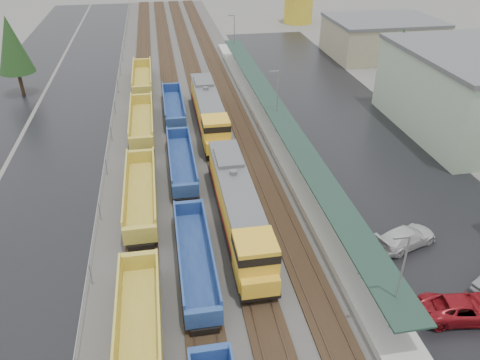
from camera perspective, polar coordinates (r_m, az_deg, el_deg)
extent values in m
cube|color=#302D2B|center=(63.41, -6.26, 8.52)|extent=(20.00, 160.00, 0.08)
cube|color=black|center=(63.34, -11.73, 8.13)|extent=(2.60, 160.00, 0.15)
cube|color=#473326|center=(63.33, -12.40, 8.16)|extent=(0.08, 160.00, 0.07)
cube|color=#473326|center=(63.27, -11.09, 8.29)|extent=(0.08, 160.00, 0.07)
cube|color=black|center=(63.30, -8.09, 8.46)|extent=(2.60, 160.00, 0.15)
cube|color=#473326|center=(63.24, -8.75, 8.50)|extent=(0.08, 160.00, 0.07)
cube|color=#473326|center=(63.28, -7.44, 8.61)|extent=(0.08, 160.00, 0.07)
cube|color=black|center=(63.51, -4.45, 8.75)|extent=(2.60, 160.00, 0.15)
cube|color=#473326|center=(63.41, -5.11, 8.80)|extent=(0.08, 160.00, 0.07)
cube|color=#473326|center=(63.53, -3.80, 8.90)|extent=(0.08, 160.00, 0.07)
cube|color=black|center=(63.97, -0.84, 9.01)|extent=(2.60, 160.00, 0.15)
cube|color=#473326|center=(63.83, -1.49, 9.06)|extent=(0.08, 160.00, 0.07)
cube|color=#473326|center=(64.04, -0.20, 9.14)|extent=(0.08, 160.00, 0.07)
cube|color=black|center=(64.40, -19.77, 7.17)|extent=(10.00, 160.00, 0.02)
cube|color=black|center=(58.63, 13.49, 5.89)|extent=(16.00, 100.00, 0.02)
cube|color=#9E9B93|center=(55.56, 4.40, 5.65)|extent=(3.00, 80.00, 0.70)
cylinder|color=gray|center=(34.74, 14.49, -9.57)|extent=(0.16, 0.16, 2.40)
cylinder|color=gray|center=(46.29, 7.42, 2.19)|extent=(0.16, 0.16, 2.40)
cylinder|color=gray|center=(59.40, 3.30, 9.02)|extent=(0.16, 0.16, 2.40)
cylinder|color=gray|center=(73.24, 0.63, 13.31)|extent=(0.16, 0.16, 2.40)
cylinder|color=gray|center=(87.47, -1.23, 16.20)|extent=(0.16, 0.16, 2.40)
cube|color=#1B3128|center=(54.42, 4.52, 8.36)|extent=(2.60, 65.00, 0.15)
cylinder|color=gray|center=(30.12, 18.71, -12.43)|extent=(0.12, 0.12, 8.00)
cube|color=gray|center=(27.48, 19.12, -6.64)|extent=(1.00, 0.15, 0.12)
cylinder|color=gray|center=(54.12, 4.56, 9.15)|extent=(0.12, 0.12, 8.00)
cube|color=gray|center=(52.70, 4.19, 13.07)|extent=(1.00, 0.15, 0.12)
cylinder|color=gray|center=(82.16, -0.69, 16.76)|extent=(0.12, 0.12, 8.00)
cube|color=gray|center=(81.23, -1.07, 19.42)|extent=(1.00, 0.15, 0.12)
cylinder|color=gray|center=(35.64, -17.73, -10.87)|extent=(0.08, 0.08, 2.00)
cylinder|color=gray|center=(41.97, -16.71, -3.68)|extent=(0.08, 0.08, 2.00)
cylinder|color=gray|center=(48.79, -15.98, 1.56)|extent=(0.08, 0.08, 2.00)
cylinder|color=gray|center=(55.93, -15.43, 5.49)|extent=(0.08, 0.08, 2.00)
cylinder|color=gray|center=(63.27, -15.00, 8.52)|extent=(0.08, 0.08, 2.00)
cylinder|color=gray|center=(70.75, -14.66, 10.92)|extent=(0.08, 0.08, 2.00)
cylinder|color=gray|center=(78.34, -14.38, 12.85)|extent=(0.08, 0.08, 2.00)
cylinder|color=gray|center=(86.00, -14.14, 14.44)|extent=(0.08, 0.08, 2.00)
cylinder|color=gray|center=(93.72, -13.94, 15.77)|extent=(0.08, 0.08, 2.00)
cylinder|color=gray|center=(101.48, -13.77, 16.90)|extent=(0.08, 0.08, 2.00)
cylinder|color=gray|center=(109.28, -13.62, 17.86)|extent=(0.08, 0.08, 2.00)
cylinder|color=gray|center=(117.10, -13.49, 18.70)|extent=(0.08, 0.08, 2.00)
cylinder|color=gray|center=(124.95, -13.38, 19.43)|extent=(0.08, 0.08, 2.00)
cylinder|color=gray|center=(132.81, -13.28, 20.08)|extent=(0.08, 0.08, 2.00)
cube|color=gray|center=(62.92, -15.12, 9.36)|extent=(0.05, 160.00, 0.05)
cube|color=gray|center=(90.42, 16.84, 16.17)|extent=(18.00, 14.00, 6.00)
cube|color=#59595B|center=(89.73, 17.16, 18.16)|extent=(18.36, 14.28, 0.50)
cylinder|color=#332316|center=(74.80, -25.13, 10.61)|extent=(0.50, 0.50, 3.30)
cone|color=black|center=(73.36, -26.09, 14.61)|extent=(4.84, 4.84, 7.70)
cylinder|color=#332316|center=(68.53, 18.22, 10.18)|extent=(0.50, 0.50, 3.00)
cone|color=black|center=(67.06, 18.92, 14.17)|extent=(4.40, 4.40, 7.00)
cube|color=black|center=(39.63, -0.32, -4.74)|extent=(2.83, 18.89, 0.38)
cube|color=orange|center=(39.50, -0.56, -2.06)|extent=(2.64, 15.11, 2.83)
cube|color=orange|center=(32.81, 1.86, -9.55)|extent=(2.83, 3.02, 3.21)
cube|color=black|center=(32.20, 1.89, -8.26)|extent=(2.88, 3.07, 0.66)
cube|color=orange|center=(32.20, 2.46, -12.75)|extent=(2.64, 0.94, 1.32)
cube|color=#59595B|center=(38.70, -0.57, -0.18)|extent=(2.69, 15.11, 0.33)
cube|color=maroon|center=(39.96, -2.45, -3.61)|extent=(0.04, 15.11, 0.33)
cube|color=maroon|center=(40.32, 1.33, -3.24)|extent=(0.04, 15.11, 0.33)
cube|color=black|center=(39.85, -0.32, -5.19)|extent=(2.08, 5.67, 0.57)
cube|color=black|center=(34.73, 1.55, -11.37)|extent=(2.27, 3.78, 0.47)
cube|color=black|center=(45.25, -1.73, -0.25)|extent=(2.27, 3.78, 0.47)
cylinder|color=#59595B|center=(39.36, -0.80, 0.87)|extent=(0.66, 0.66, 0.47)
cube|color=#59595B|center=(41.84, -1.43, 2.72)|extent=(2.27, 3.78, 0.47)
cube|color=black|center=(57.86, -3.85, 7.23)|extent=(2.83, 18.89, 0.38)
cube|color=orange|center=(58.12, -4.02, 9.05)|extent=(2.64, 15.11, 2.83)
cube|color=orange|center=(50.44, -2.95, 5.83)|extent=(2.83, 3.02, 3.21)
cube|color=black|center=(50.05, -2.98, 6.81)|extent=(2.88, 3.07, 0.66)
cube|color=orange|center=(49.33, -2.66, 4.02)|extent=(2.64, 0.94, 1.32)
cube|color=#59595B|center=(57.58, -4.07, 10.45)|extent=(2.69, 15.11, 0.33)
cube|color=maroon|center=(58.44, -5.29, 7.92)|extent=(0.04, 15.11, 0.33)
cube|color=maroon|center=(58.68, -2.66, 8.12)|extent=(0.04, 15.11, 0.33)
cube|color=black|center=(58.01, -3.84, 6.89)|extent=(2.08, 5.67, 0.57)
cube|color=black|center=(52.02, -3.00, 4.10)|extent=(2.27, 3.78, 0.47)
cube|color=black|center=(64.06, -4.54, 9.32)|extent=(2.27, 3.78, 0.47)
cylinder|color=#59595B|center=(58.37, -4.19, 11.02)|extent=(0.66, 0.66, 0.47)
cube|color=#59595B|center=(61.05, -4.49, 11.86)|extent=(2.27, 3.78, 0.47)
cube|color=#AC9A2F|center=(30.70, -12.09, -18.58)|extent=(2.67, 12.76, 0.26)
cube|color=#AC9A2F|center=(30.15, -14.83, -17.57)|extent=(0.15, 12.76, 1.85)
cube|color=#AC9A2F|center=(29.93, -9.73, -17.25)|extent=(0.15, 12.76, 1.85)
cube|color=#AC9A2F|center=(34.92, -12.13, -9.65)|extent=(2.67, 0.51, 1.44)
cube|color=black|center=(35.05, -11.96, -11.68)|extent=(2.05, 2.26, 0.51)
cube|color=#AC9A2F|center=(43.26, -11.91, -2.06)|extent=(2.67, 12.76, 0.26)
cube|color=#AC9A2F|center=(42.87, -13.75, -1.17)|extent=(0.15, 12.76, 1.85)
cube|color=#AC9A2F|center=(42.72, -10.33, -0.87)|extent=(0.15, 12.76, 1.85)
cube|color=#AC9A2F|center=(37.42, -12.09, -6.52)|extent=(2.67, 0.51, 1.44)
cube|color=#AC9A2F|center=(48.62, -11.96, 2.80)|extent=(2.67, 0.51, 1.44)
cube|color=black|center=(38.61, -11.91, -7.10)|extent=(2.05, 2.26, 0.51)
cube|color=black|center=(48.47, -11.84, 1.34)|extent=(2.05, 2.26, 0.51)
cube|color=#AC9A2F|center=(57.75, -11.82, 6.63)|extent=(2.67, 12.76, 0.26)
cube|color=#AC9A2F|center=(57.46, -13.20, 7.35)|extent=(0.15, 12.76, 1.85)
cube|color=#AC9A2F|center=(57.35, -10.63, 7.59)|extent=(0.15, 12.76, 1.85)
cube|color=#AC9A2F|center=(51.47, -11.94, 4.43)|extent=(2.67, 0.51, 1.44)
cube|color=#AC9A2F|center=(63.59, -11.87, 9.60)|extent=(2.67, 0.51, 1.44)
cube|color=black|center=(52.56, -11.81, 3.77)|extent=(2.05, 2.26, 0.51)
cube|color=black|center=(63.28, -11.77, 8.50)|extent=(2.05, 2.26, 0.51)
cube|color=#AC9A2F|center=(73.03, -11.77, 11.77)|extent=(2.67, 12.76, 0.26)
cube|color=#AC9A2F|center=(72.81, -12.87, 12.35)|extent=(0.15, 12.76, 1.85)
cube|color=#AC9A2F|center=(72.71, -10.82, 12.55)|extent=(0.15, 12.76, 1.85)
cube|color=#AC9A2F|center=(66.57, -11.85, 10.56)|extent=(2.67, 0.51, 1.44)
cube|color=#AC9A2F|center=(79.10, -11.81, 13.77)|extent=(2.67, 0.51, 1.44)
cube|color=black|center=(67.60, -11.76, 9.95)|extent=(2.05, 2.26, 0.51)
cube|color=black|center=(78.71, -11.73, 12.91)|extent=(2.05, 2.26, 0.51)
cube|color=navy|center=(28.67, -3.75, -20.56)|extent=(2.42, 0.47, 1.31)
cube|color=navy|center=(35.48, -5.46, -9.85)|extent=(2.42, 11.98, 0.23)
cube|color=navy|center=(34.92, -7.45, -8.98)|extent=(0.14, 11.98, 1.68)
cube|color=navy|center=(35.01, -3.61, -8.61)|extent=(0.14, 11.98, 1.68)
cube|color=navy|center=(30.56, -4.42, -16.37)|extent=(2.42, 0.47, 1.31)
cube|color=navy|center=(40.02, -6.32, -3.44)|extent=(2.42, 0.47, 1.31)
cube|color=black|center=(31.69, -4.48, -16.67)|extent=(1.87, 2.05, 0.47)
cube|color=black|center=(40.01, -6.17, -5.06)|extent=(1.87, 2.05, 0.47)
cube|color=navy|center=(48.11, -7.12, 1.91)|extent=(2.42, 11.98, 0.23)
cube|color=navy|center=(47.70, -8.58, 2.67)|extent=(0.14, 11.98, 1.68)
cube|color=navy|center=(47.76, -5.79, 2.91)|extent=(0.14, 11.98, 1.68)
cube|color=navy|center=(42.44, -6.62, -1.28)|extent=(2.42, 0.47, 1.31)
cube|color=navy|center=(53.34, -7.61, 5.67)|extent=(2.42, 0.47, 1.31)
cube|color=black|center=(43.49, -6.62, -1.87)|extent=(1.87, 2.05, 0.47)
cube|color=black|center=(53.15, -7.50, 4.47)|extent=(1.87, 2.05, 0.47)
cube|color=navy|center=(61.93, -8.07, 8.61)|extent=(2.42, 11.98, 0.23)
cube|color=navy|center=(61.61, -9.23, 9.24)|extent=(0.14, 11.98, 1.68)
cube|color=navy|center=(61.66, -7.04, 9.42)|extent=(0.14, 11.98, 1.68)
cube|color=navy|center=(55.98, -7.79, 6.90)|extent=(2.42, 0.47, 1.31)
cube|color=navy|center=(67.49, -8.40, 11.05)|extent=(2.42, 0.47, 1.31)
cube|color=black|center=(56.95, -7.76, 6.30)|extent=(1.87, 2.05, 0.47)
cube|color=black|center=(67.19, -8.31, 10.12)|extent=(1.87, 2.05, 0.47)
cylinder|color=gold|center=(113.87, 7.12, 20.08)|extent=(6.46, 6.46, 6.46)
imported|color=maroon|center=(35.19, 25.56, -13.95)|extent=(3.31, 5.90, 1.56)
imported|color=silver|center=(39.90, 19.58, -6.60)|extent=(3.82, 5.83, 1.57)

